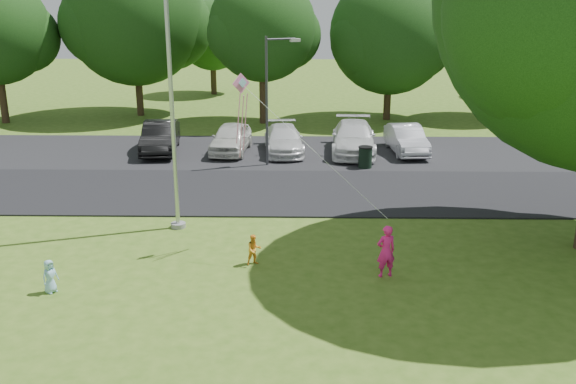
{
  "coord_description": "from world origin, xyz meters",
  "views": [
    {
      "loc": [
        0.6,
        -15.36,
        7.74
      ],
      "look_at": [
        0.25,
        4.0,
        1.6
      ],
      "focal_mm": 40.0,
      "sensor_mm": 36.0,
      "label": 1
    }
  ],
  "objects_px": {
    "child_blue": "(50,276)",
    "kite": "(244,101)",
    "trash_can": "(365,158)",
    "flagpole": "(172,106)",
    "street_lamp": "(272,89)",
    "woman": "(386,251)",
    "child_yellow": "(254,250)"
  },
  "relations": [
    {
      "from": "flagpole",
      "to": "trash_can",
      "type": "bearing_deg",
      "value": 47.04
    },
    {
      "from": "flagpole",
      "to": "woman",
      "type": "relative_size",
      "value": 6.57
    },
    {
      "from": "woman",
      "to": "child_blue",
      "type": "height_order",
      "value": "woman"
    },
    {
      "from": "trash_can",
      "to": "child_blue",
      "type": "relative_size",
      "value": 1.11
    },
    {
      "from": "child_blue",
      "to": "woman",
      "type": "bearing_deg",
      "value": -47.94
    },
    {
      "from": "flagpole",
      "to": "child_blue",
      "type": "height_order",
      "value": "flagpole"
    },
    {
      "from": "flagpole",
      "to": "street_lamp",
      "type": "distance_m",
      "value": 8.61
    },
    {
      "from": "flagpole",
      "to": "woman",
      "type": "xyz_separation_m",
      "value": [
        6.54,
        -3.77,
        -3.4
      ]
    },
    {
      "from": "kite",
      "to": "trash_can",
      "type": "bearing_deg",
      "value": 23.85
    },
    {
      "from": "trash_can",
      "to": "kite",
      "type": "xyz_separation_m",
      "value": [
        -4.59,
        -9.24,
        4.1
      ]
    },
    {
      "from": "child_blue",
      "to": "flagpole",
      "type": "bearing_deg",
      "value": 7.81
    },
    {
      "from": "child_blue",
      "to": "child_yellow",
      "type": "bearing_deg",
      "value": -35.33
    },
    {
      "from": "trash_can",
      "to": "street_lamp",
      "type": "bearing_deg",
      "value": 173.27
    },
    {
      "from": "flagpole",
      "to": "kite",
      "type": "height_order",
      "value": "flagpole"
    },
    {
      "from": "street_lamp",
      "to": "trash_can",
      "type": "bearing_deg",
      "value": -29.42
    },
    {
      "from": "child_yellow",
      "to": "kite",
      "type": "bearing_deg",
      "value": 78.88
    },
    {
      "from": "flagpole",
      "to": "woman",
      "type": "distance_m",
      "value": 8.28
    },
    {
      "from": "street_lamp",
      "to": "kite",
      "type": "height_order",
      "value": "street_lamp"
    },
    {
      "from": "street_lamp",
      "to": "child_blue",
      "type": "bearing_deg",
      "value": -135.06
    },
    {
      "from": "child_yellow",
      "to": "kite",
      "type": "xyz_separation_m",
      "value": [
        -0.31,
        1.37,
        4.15
      ]
    },
    {
      "from": "flagpole",
      "to": "child_yellow",
      "type": "bearing_deg",
      "value": -47.2
    },
    {
      "from": "street_lamp",
      "to": "kite",
      "type": "distance_m",
      "value": 9.8
    },
    {
      "from": "flagpole",
      "to": "child_blue",
      "type": "bearing_deg",
      "value": -116.89
    },
    {
      "from": "street_lamp",
      "to": "woman",
      "type": "distance_m",
      "value": 12.72
    },
    {
      "from": "street_lamp",
      "to": "kite",
      "type": "relative_size",
      "value": 1.32
    },
    {
      "from": "trash_can",
      "to": "kite",
      "type": "height_order",
      "value": "kite"
    },
    {
      "from": "child_blue",
      "to": "kite",
      "type": "distance_m",
      "value": 7.28
    },
    {
      "from": "woman",
      "to": "child_yellow",
      "type": "bearing_deg",
      "value": -28.71
    },
    {
      "from": "trash_can",
      "to": "kite",
      "type": "bearing_deg",
      "value": -116.43
    },
    {
      "from": "woman",
      "to": "child_yellow",
      "type": "relative_size",
      "value": 1.65
    },
    {
      "from": "street_lamp",
      "to": "kite",
      "type": "bearing_deg",
      "value": -114.91
    },
    {
      "from": "child_blue",
      "to": "kite",
      "type": "bearing_deg",
      "value": -21.82
    }
  ]
}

